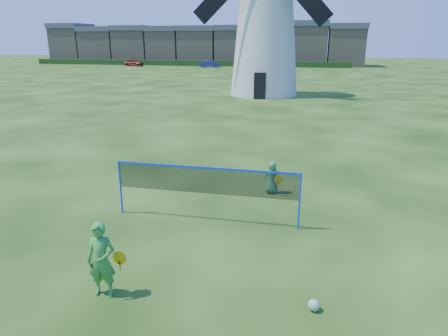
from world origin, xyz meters
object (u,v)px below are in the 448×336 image
windmill (266,21)px  badminton_net (206,181)px  play_ball (314,305)px  car_left (134,63)px  player_boy (272,177)px  car_right (210,64)px  player_girl (102,260)px

windmill → badminton_net: windmill is taller
play_ball → car_left: size_ratio=0.06×
windmill → player_boy: size_ratio=16.05×
play_ball → car_right: car_right is taller
windmill → play_ball: 30.96m
player_boy → car_left: (-31.96, 60.07, 0.10)m
play_ball → car_right: (-18.39, 65.11, 0.51)m
play_ball → car_right: size_ratio=0.06×
player_girl → player_boy: size_ratio=1.42×
badminton_net → player_girl: size_ratio=3.31×
badminton_net → play_ball: 4.53m
badminton_net → player_boy: (1.56, 2.47, -0.60)m
player_boy → car_right: bearing=-77.1°
windmill → car_right: windmill is taller
player_boy → car_left: car_left is taller
badminton_net → windmill: bearing=93.4°
windmill → player_boy: windmill is taller
play_ball → car_left: (-33.31, 65.86, 0.53)m
car_left → car_right: size_ratio=0.99×
car_right → player_girl: bearing=-177.2°
windmill → player_boy: bearing=-82.6°
player_girl → player_boy: bearing=60.8°
player_boy → car_right: size_ratio=0.29×
player_girl → car_left: 72.43m
badminton_net → car_left: badminton_net is taller
badminton_net → play_ball: size_ratio=22.95×
windmill → car_right: size_ratio=4.59×
player_boy → badminton_net: bearing=54.5°
player_boy → windmill: bearing=-85.7°
player_girl → play_ball: size_ratio=6.93×
car_left → player_girl: bearing=-148.5°
player_boy → car_right: (-17.03, 59.32, 0.08)m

